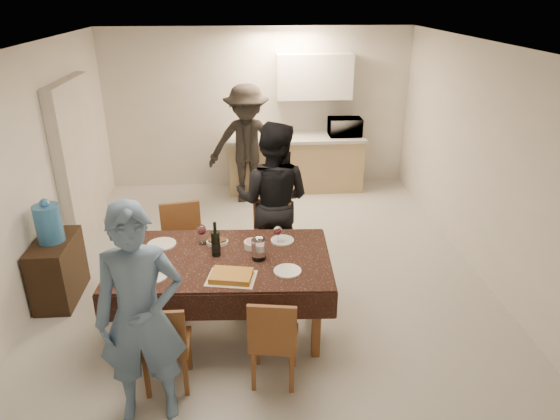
{
  "coord_description": "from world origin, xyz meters",
  "views": [
    {
      "loc": [
        -0.23,
        -5.23,
        3.11
      ],
      "look_at": [
        0.13,
        -0.3,
        0.93
      ],
      "focal_mm": 32.0,
      "sensor_mm": 36.0,
      "label": 1
    }
  ],
  "objects_px": {
    "dining_table": "(222,261)",
    "person_kitchen": "(247,145)",
    "water_jug": "(49,223)",
    "wine_bottle": "(216,239)",
    "person_far": "(273,201)",
    "savoury_tart": "(231,276)",
    "person_near": "(141,317)",
    "console": "(58,270)",
    "microwave": "(345,127)",
    "water_pitcher": "(259,249)"
  },
  "relations": [
    {
      "from": "wine_bottle",
      "to": "microwave",
      "type": "bearing_deg",
      "value": 62.34
    },
    {
      "from": "wine_bottle",
      "to": "person_kitchen",
      "type": "xyz_separation_m",
      "value": [
        0.33,
        3.25,
        -0.05
      ]
    },
    {
      "from": "wine_bottle",
      "to": "person_near",
      "type": "relative_size",
      "value": 0.19
    },
    {
      "from": "savoury_tart",
      "to": "person_far",
      "type": "relative_size",
      "value": 0.23
    },
    {
      "from": "water_jug",
      "to": "wine_bottle",
      "type": "height_order",
      "value": "wine_bottle"
    },
    {
      "from": "person_far",
      "to": "person_kitchen",
      "type": "relative_size",
      "value": 0.99
    },
    {
      "from": "dining_table",
      "to": "person_kitchen",
      "type": "xyz_separation_m",
      "value": [
        0.28,
        3.3,
        0.16
      ]
    },
    {
      "from": "water_pitcher",
      "to": "person_far",
      "type": "height_order",
      "value": "person_far"
    },
    {
      "from": "savoury_tart",
      "to": "microwave",
      "type": "height_order",
      "value": "microwave"
    },
    {
      "from": "water_pitcher",
      "to": "person_far",
      "type": "relative_size",
      "value": 0.11
    },
    {
      "from": "savoury_tart",
      "to": "person_near",
      "type": "distance_m",
      "value": 0.94
    },
    {
      "from": "person_near",
      "to": "person_far",
      "type": "xyz_separation_m",
      "value": [
        1.1,
        2.1,
        0.01
      ]
    },
    {
      "from": "dining_table",
      "to": "person_far",
      "type": "distance_m",
      "value": 1.2
    },
    {
      "from": "person_near",
      "to": "person_kitchen",
      "type": "distance_m",
      "value": 4.43
    },
    {
      "from": "microwave",
      "to": "dining_table",
      "type": "bearing_deg",
      "value": 63.26
    },
    {
      "from": "water_jug",
      "to": "person_far",
      "type": "height_order",
      "value": "person_far"
    },
    {
      "from": "wine_bottle",
      "to": "person_far",
      "type": "bearing_deg",
      "value": 59.04
    },
    {
      "from": "water_jug",
      "to": "person_far",
      "type": "distance_m",
      "value": 2.38
    },
    {
      "from": "console",
      "to": "water_jug",
      "type": "xyz_separation_m",
      "value": [
        0.0,
        0.0,
        0.55
      ]
    },
    {
      "from": "wine_bottle",
      "to": "savoury_tart",
      "type": "distance_m",
      "value": 0.48
    },
    {
      "from": "dining_table",
      "to": "water_pitcher",
      "type": "height_order",
      "value": "water_pitcher"
    },
    {
      "from": "wine_bottle",
      "to": "person_far",
      "type": "relative_size",
      "value": 0.19
    },
    {
      "from": "dining_table",
      "to": "console",
      "type": "relative_size",
      "value": 2.76
    },
    {
      "from": "water_pitcher",
      "to": "person_kitchen",
      "type": "bearing_deg",
      "value": 91.13
    },
    {
      "from": "person_far",
      "to": "savoury_tart",
      "type": "bearing_deg",
      "value": 91.1
    },
    {
      "from": "water_jug",
      "to": "person_near",
      "type": "distance_m",
      "value": 2.11
    },
    {
      "from": "console",
      "to": "savoury_tart",
      "type": "height_order",
      "value": "savoury_tart"
    },
    {
      "from": "console",
      "to": "wine_bottle",
      "type": "bearing_deg",
      "value": -19.18
    },
    {
      "from": "dining_table",
      "to": "water_jug",
      "type": "relative_size",
      "value": 5.21
    },
    {
      "from": "person_far",
      "to": "person_near",
      "type": "bearing_deg",
      "value": 80.92
    },
    {
      "from": "wine_bottle",
      "to": "console",
      "type": "bearing_deg",
      "value": 160.82
    },
    {
      "from": "person_near",
      "to": "console",
      "type": "bearing_deg",
      "value": 120.92
    },
    {
      "from": "dining_table",
      "to": "person_near",
      "type": "bearing_deg",
      "value": -114.88
    },
    {
      "from": "microwave",
      "to": "savoury_tart",
      "type": "bearing_deg",
      "value": 66.57
    },
    {
      "from": "person_far",
      "to": "water_jug",
      "type": "bearing_deg",
      "value": 28.06
    },
    {
      "from": "person_kitchen",
      "to": "person_near",
      "type": "bearing_deg",
      "value": -100.84
    },
    {
      "from": "person_far",
      "to": "console",
      "type": "bearing_deg",
      "value": 28.06
    },
    {
      "from": "water_pitcher",
      "to": "microwave",
      "type": "xyz_separation_m",
      "value": [
        1.54,
        3.8,
        0.16
      ]
    },
    {
      "from": "water_pitcher",
      "to": "microwave",
      "type": "distance_m",
      "value": 4.11
    },
    {
      "from": "person_near",
      "to": "microwave",
      "type": "bearing_deg",
      "value": 57.85
    },
    {
      "from": "dining_table",
      "to": "wine_bottle",
      "type": "height_order",
      "value": "wine_bottle"
    },
    {
      "from": "dining_table",
      "to": "water_pitcher",
      "type": "distance_m",
      "value": 0.38
    },
    {
      "from": "console",
      "to": "person_near",
      "type": "height_order",
      "value": "person_near"
    },
    {
      "from": "water_jug",
      "to": "person_kitchen",
      "type": "bearing_deg",
      "value": 51.84
    },
    {
      "from": "dining_table",
      "to": "water_jug",
      "type": "distance_m",
      "value": 1.92
    },
    {
      "from": "savoury_tart",
      "to": "person_far",
      "type": "xyz_separation_m",
      "value": [
        0.45,
        1.43,
        0.1
      ]
    },
    {
      "from": "microwave",
      "to": "person_near",
      "type": "distance_m",
      "value": 5.39
    },
    {
      "from": "savoury_tart",
      "to": "water_jug",
      "type": "bearing_deg",
      "value": 151.32
    },
    {
      "from": "dining_table",
      "to": "savoury_tart",
      "type": "height_order",
      "value": "savoury_tart"
    },
    {
      "from": "savoury_tart",
      "to": "water_pitcher",
      "type": "bearing_deg",
      "value": 52.85
    }
  ]
}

